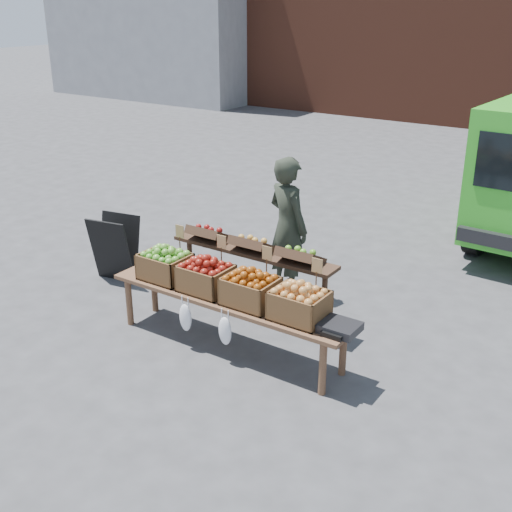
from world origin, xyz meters
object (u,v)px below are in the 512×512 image
Objects in this scene: vendor at (288,227)px; back_table at (253,274)px; crate_green_apples at (299,305)px; crate_russet_pears at (206,278)px; crate_golden_apples at (165,266)px; weighing_scale at (340,327)px; crate_red_apples at (250,291)px; chalkboard_sign at (115,248)px; display_bench at (228,323)px.

vendor reaches higher than back_table.
crate_russet_pears is at bearing 180.00° from crate_green_apples.
weighing_scale is (2.07, 0.00, -0.10)m from crate_golden_apples.
crate_golden_apples is at bearing 180.00° from crate_green_apples.
weighing_scale is (1.44, -0.72, 0.09)m from back_table.
back_table is at bearing 144.75° from crate_green_apples.
crate_red_apples is at bearing 128.90° from vendor.
weighing_scale is (1.45, -1.46, -0.24)m from vendor.
vendor is 2.08m from weighing_scale.
crate_golden_apples is 2.08m from weighing_scale.
vendor is at bearing 134.83° from weighing_scale.
weighing_scale is at bearing 0.00° from crate_golden_apples.
crate_golden_apples is at bearing -33.79° from chalkboard_sign.
crate_russet_pears reaches higher than display_bench.
crate_russet_pears is at bearing 0.00° from crate_golden_apples.
vendor is at bearing 12.72° from chalkboard_sign.
crate_green_apples reaches higher than chalkboard_sign.
chalkboard_sign reaches higher than weighing_scale.
crate_golden_apples is at bearing 180.00° from crate_russet_pears.
back_table is at bearing 83.58° from crate_russet_pears.
crate_green_apples is 1.47× the size of weighing_scale.
crate_red_apples is (2.49, -0.60, 0.29)m from chalkboard_sign.
display_bench is (0.20, -1.46, -0.56)m from vendor.
vendor is at bearing 97.95° from display_bench.
weighing_scale is at bearing 155.58° from vendor.
vendor reaches higher than crate_russet_pears.
chalkboard_sign is 3.11m from crate_green_apples.
back_table reaches higher than chalkboard_sign.
vendor reaches higher than crate_green_apples.
crate_green_apples is at bearing 0.00° from crate_russet_pears.
crate_green_apples is (0.55, 0.00, 0.00)m from crate_red_apples.
chalkboard_sign is at bearing 164.96° from display_bench.
vendor is at bearing 90.80° from back_table.
back_table is 0.75m from crate_russet_pears.
crate_green_apples reaches higher than weighing_scale.
crate_russet_pears is 1.00× the size of crate_red_apples.
weighing_scale is (0.43, 0.00, -0.10)m from crate_green_apples.
crate_russet_pears is at bearing 180.00° from weighing_scale.
crate_red_apples and crate_green_apples have the same top height.
crate_green_apples is at bearing 180.00° from weighing_scale.
vendor reaches higher than chalkboard_sign.
display_bench is (0.19, -0.72, -0.24)m from back_table.
back_table is 1.26m from crate_green_apples.
crate_red_apples is at bearing 180.00° from crate_green_apples.
crate_green_apples is 0.44m from weighing_scale.
back_table is (0.01, -0.74, -0.33)m from vendor.
crate_golden_apples is at bearing 87.77° from vendor.
vendor is at bearing 108.14° from crate_red_apples.
back_table is 0.78× the size of display_bench.
crate_golden_apples is 1.00× the size of crate_russet_pears.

